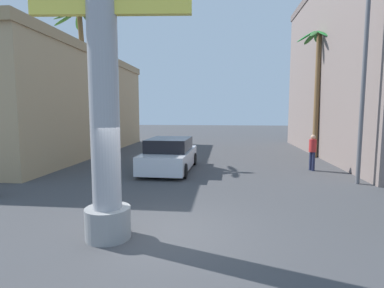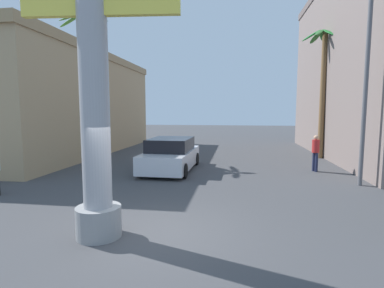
{
  "view_description": "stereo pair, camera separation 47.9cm",
  "coord_description": "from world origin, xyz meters",
  "views": [
    {
      "loc": [
        1.35,
        -6.61,
        2.84
      ],
      "look_at": [
        0.0,
        5.92,
        1.46
      ],
      "focal_mm": 28.0,
      "sensor_mm": 36.0,
      "label": 1
    },
    {
      "loc": [
        1.83,
        -6.55,
        2.84
      ],
      "look_at": [
        0.0,
        5.92,
        1.46
      ],
      "focal_mm": 28.0,
      "sensor_mm": 36.0,
      "label": 2
    }
  ],
  "objects": [
    {
      "name": "pedestrian_mid_right",
      "position": [
        5.57,
        8.11,
        1.02
      ],
      "size": [
        0.44,
        0.44,
        1.73
      ],
      "color": "#1E233F",
      "rests_on": "ground"
    },
    {
      "name": "building_left",
      "position": [
        -10.33,
        12.47,
        3.36
      ],
      "size": [
        7.65,
        16.93,
        6.7
      ],
      "color": "tan",
      "rests_on": "ground"
    },
    {
      "name": "ground_plane",
      "position": [
        0.0,
        10.0,
        0.0
      ],
      "size": [
        89.31,
        89.31,
        0.0
      ],
      "primitive_type": "plane",
      "color": "#424244"
    },
    {
      "name": "building_right",
      "position": [
        10.33,
        13.23,
        5.59
      ],
      "size": [
        6.52,
        16.68,
        11.16
      ],
      "color": "slate",
      "rests_on": "ground"
    },
    {
      "name": "palm_tree_mid_left",
      "position": [
        -6.9,
        10.49,
        5.67
      ],
      "size": [
        3.05,
        2.94,
        8.56
      ],
      "color": "brown",
      "rests_on": "ground"
    },
    {
      "name": "palm_tree_mid_right",
      "position": [
        6.93,
        12.65,
        4.8
      ],
      "size": [
        2.44,
        2.41,
        7.7
      ],
      "color": "brown",
      "rests_on": "ground"
    },
    {
      "name": "car_lead",
      "position": [
        -1.25,
        7.41,
        0.74
      ],
      "size": [
        2.27,
        4.71,
        1.56
      ],
      "color": "black",
      "rests_on": "ground"
    },
    {
      "name": "street_lamp",
      "position": [
        6.17,
        5.55,
        4.81
      ],
      "size": [
        2.88,
        0.28,
        7.98
      ],
      "color": "#59595E",
      "rests_on": "ground"
    }
  ]
}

